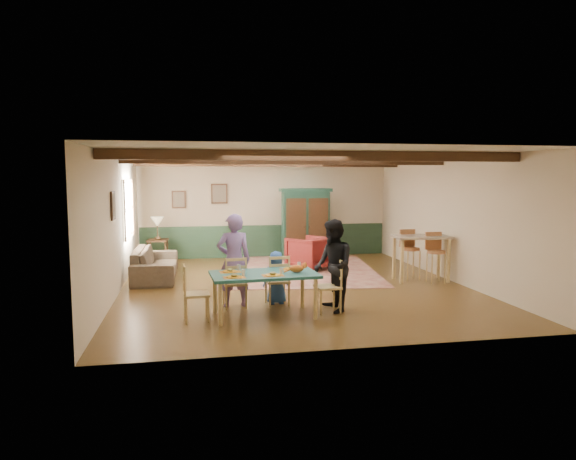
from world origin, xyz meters
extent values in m
plane|color=#4C3215|center=(0.00, 0.00, 0.00)|extent=(8.00, 8.00, 0.00)
cube|color=beige|center=(0.00, 4.00, 1.35)|extent=(7.00, 0.02, 2.70)
cube|color=beige|center=(-3.50, 0.00, 1.35)|extent=(0.02, 8.00, 2.70)
cube|color=beige|center=(3.50, 0.00, 1.35)|extent=(0.02, 8.00, 2.70)
cube|color=beige|center=(0.00, 0.00, 2.70)|extent=(7.00, 8.00, 0.02)
cube|color=#1D3624|center=(0.00, 3.98, 0.45)|extent=(6.95, 0.03, 0.90)
cube|color=black|center=(0.00, -2.30, 2.61)|extent=(6.95, 0.16, 0.16)
cube|color=black|center=(0.00, 0.40, 2.61)|extent=(6.95, 0.16, 0.16)
cube|color=black|center=(0.00, 3.00, 2.61)|extent=(6.95, 0.16, 0.16)
imported|color=#8062A8|center=(-1.36, -1.47, 0.82)|extent=(0.62, 0.43, 1.64)
imported|color=black|center=(0.25, -2.13, 0.78)|extent=(0.64, 0.80, 1.57)
imported|color=#27519F|center=(-0.61, -1.42, 0.48)|extent=(0.48, 0.33, 0.95)
cube|color=#C7AE90|center=(0.47, 1.75, 0.01)|extent=(4.19, 4.77, 0.01)
cube|color=#133024|center=(0.99, 3.29, 0.98)|extent=(1.40, 0.58, 1.96)
imported|color=#4E0F12|center=(0.74, 1.77, 0.41)|extent=(1.24, 1.25, 0.82)
imported|color=#44382B|center=(-2.89, 1.39, 0.34)|extent=(0.93, 2.32, 0.67)
camera|label=1|loc=(-2.09, -10.34, 2.28)|focal=32.00mm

